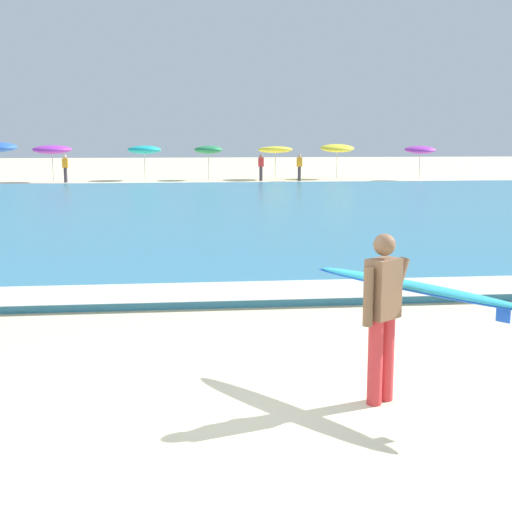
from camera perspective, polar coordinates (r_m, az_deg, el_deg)
The scene contains 13 objects.
ground_plane at distance 7.08m, azimuth -1.76°, elevation -12.52°, with size 160.00×160.00×0.00m, color beige.
sea at distance 24.91m, azimuth -4.97°, elevation 3.67°, with size 120.00×28.00×0.14m, color teal.
surf_foam at distance 11.66m, azimuth -3.58°, elevation -2.85°, with size 120.00×1.41×0.01m, color white.
surfer_with_board at distance 7.34m, azimuth 11.35°, elevation -3.45°, with size 1.81×2.30×1.73m.
beach_umbrella_1 at distance 42.73m, azimuth -16.12°, elevation 8.25°, with size 2.23×2.24×2.14m.
beach_umbrella_2 at distance 43.41m, azimuth -9.00°, elevation 8.45°, with size 2.00×2.01×2.09m.
beach_umbrella_3 at distance 43.27m, azimuth -3.86°, elevation 8.54°, with size 1.70×1.71×2.07m.
beach_umbrella_4 at distance 43.81m, azimuth 1.57°, elevation 8.56°, with size 2.12×2.13×2.06m.
beach_umbrella_5 at distance 44.71m, azimuth 6.57°, elevation 8.63°, with size 2.09×2.12×2.20m.
beach_umbrella_6 at distance 43.92m, azimuth 13.09°, elevation 8.34°, with size 1.85×1.88×2.10m.
beachgoer_near_row_left at distance 42.17m, azimuth 0.40°, elevation 7.23°, with size 0.32×0.20×1.58m.
beachgoer_near_row_mid at distance 42.18m, azimuth 3.52°, elevation 7.21°, with size 0.32×0.20×1.58m.
beachgoer_near_row_right at distance 42.15m, azimuth -15.13°, elevation 6.89°, with size 0.32×0.20×1.58m.
Camera 1 is at (-0.49, -6.53, 2.68)m, focal length 49.60 mm.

